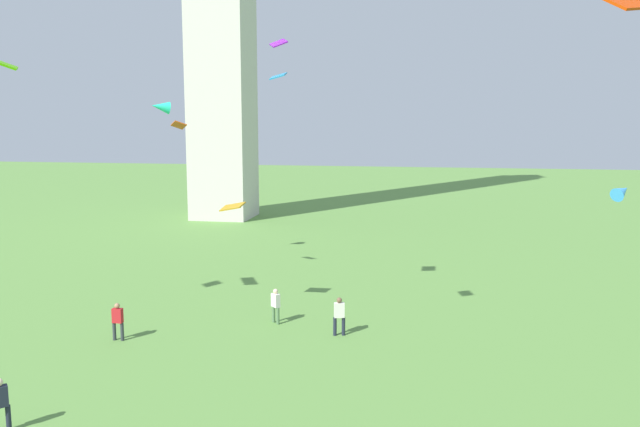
{
  "coord_description": "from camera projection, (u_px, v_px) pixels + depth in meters",
  "views": [
    {
      "loc": [
        5.77,
        -6.39,
        9.41
      ],
      "look_at": [
        1.73,
        15.81,
        6.09
      ],
      "focal_mm": 36.62,
      "sensor_mm": 36.0,
      "label": 1
    }
  ],
  "objects": [
    {
      "name": "kite_flying_6",
      "position": [
        3.0,
        64.0,
        26.98
      ],
      "size": [
        1.74,
        1.96,
        0.64
      ],
      "rotation": [
        0.0,
        0.0,
        5.27
      ],
      "color": "#4FB904"
    },
    {
      "name": "kite_flying_4",
      "position": [
        279.0,
        43.0,
        23.88
      ],
      "size": [
        0.86,
        0.93,
        0.44
      ],
      "rotation": [
        0.0,
        0.0,
        2.01
      ],
      "color": "purple"
    },
    {
      "name": "kite_flying_7",
      "position": [
        625.0,
        2.0,
        21.08
      ],
      "size": [
        1.95,
        1.88,
        0.86
      ],
      "rotation": [
        0.0,
        0.0,
        3.95
      ],
      "color": "#CA3504"
    },
    {
      "name": "kite_flying_8",
      "position": [
        179.0,
        125.0,
        35.67
      ],
      "size": [
        1.13,
        1.12,
        0.52
      ],
      "rotation": [
        0.0,
        0.0,
        5.37
      ],
      "color": "#C34911"
    },
    {
      "name": "person_3",
      "position": [
        339.0,
        314.0,
        28.3
      ],
      "size": [
        0.51,
        0.36,
        1.7
      ],
      "rotation": [
        0.0,
        0.0,
        3.4
      ],
      "color": "#1E2333",
      "rests_on": "ground_plane"
    },
    {
      "name": "kite_flying_2",
      "position": [
        278.0,
        76.0,
        30.38
      ],
      "size": [
        0.83,
        1.08,
        0.43
      ],
      "rotation": [
        0.0,
        0.0,
        4.82
      ],
      "color": "#2385C4"
    },
    {
      "name": "person_1",
      "position": [
        118.0,
        319.0,
        27.68
      ],
      "size": [
        0.51,
        0.25,
        1.63
      ],
      "rotation": [
        0.0,
        0.0,
        0.0
      ],
      "color": "#2D3338",
      "rests_on": "ground_plane"
    },
    {
      "name": "kite_flying_0",
      "position": [
        622.0,
        192.0,
        32.8
      ],
      "size": [
        1.34,
        1.37,
        1.0
      ],
      "rotation": [
        0.0,
        0.0,
        2.4
      ],
      "color": "#3A9CEF"
    },
    {
      "name": "person_2",
      "position": [
        0.0,
        402.0,
        19.52
      ],
      "size": [
        0.5,
        0.49,
        1.71
      ],
      "rotation": [
        0.0,
        0.0,
        0.74
      ],
      "color": "#1E2333",
      "rests_on": "ground_plane"
    },
    {
      "name": "person_0",
      "position": [
        276.0,
        304.0,
        29.97
      ],
      "size": [
        0.48,
        0.47,
        1.63
      ],
      "rotation": [
        0.0,
        0.0,
        5.54
      ],
      "color": "#51754C",
      "rests_on": "ground_plane"
    },
    {
      "name": "kite_flying_1",
      "position": [
        233.0,
        207.0,
        31.0
      ],
      "size": [
        1.16,
        0.91,
        0.44
      ],
      "rotation": [
        0.0,
        0.0,
        6.13
      ],
      "color": "#BB8718"
    },
    {
      "name": "kite_flying_5",
      "position": [
        160.0,
        107.0,
        39.71
      ],
      "size": [
        1.38,
        1.31,
        0.9
      ],
      "rotation": [
        0.0,
        0.0,
        5.37
      ],
      "color": "#21D3AA"
    }
  ]
}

